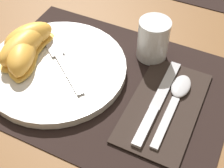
% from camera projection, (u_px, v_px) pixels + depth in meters
% --- Properties ---
extents(ground_plane, '(3.00, 3.00, 0.00)m').
position_uv_depth(ground_plane, '(105.00, 84.00, 0.60)').
color(ground_plane, brown).
extents(placemat, '(0.47, 0.34, 0.00)m').
position_uv_depth(placemat, '(105.00, 84.00, 0.59)').
color(placemat, black).
rests_on(placemat, ground_plane).
extents(plate, '(0.27, 0.27, 0.02)m').
position_uv_depth(plate, '(56.00, 68.00, 0.61)').
color(plate, white).
rests_on(plate, placemat).
extents(juice_glass, '(0.06, 0.06, 0.08)m').
position_uv_depth(juice_glass, '(153.00, 42.00, 0.62)').
color(juice_glass, silver).
rests_on(juice_glass, placemat).
extents(napkin, '(0.12, 0.22, 0.00)m').
position_uv_depth(napkin, '(164.00, 106.00, 0.55)').
color(napkin, '#2D231E').
rests_on(napkin, placemat).
extents(knife, '(0.02, 0.21, 0.01)m').
position_uv_depth(knife, '(157.00, 103.00, 0.55)').
color(knife, '#BCBCC1').
rests_on(knife, napkin).
extents(spoon, '(0.03, 0.17, 0.01)m').
position_uv_depth(spoon, '(177.00, 95.00, 0.56)').
color(spoon, '#BCBCC1').
rests_on(spoon, napkin).
extents(fork, '(0.16, 0.13, 0.00)m').
position_uv_depth(fork, '(60.00, 58.00, 0.61)').
color(fork, '#BCBCC1').
rests_on(fork, plate).
extents(citrus_wedge_0, '(0.09, 0.12, 0.05)m').
position_uv_depth(citrus_wedge_0, '(29.00, 38.00, 0.62)').
color(citrus_wedge_0, '#F7C656').
rests_on(citrus_wedge_0, plate).
extents(citrus_wedge_1, '(0.06, 0.13, 0.05)m').
position_uv_depth(citrus_wedge_1, '(23.00, 46.00, 0.61)').
color(citrus_wedge_1, '#F7C656').
rests_on(citrus_wedge_1, plate).
extents(citrus_wedge_2, '(0.08, 0.12, 0.04)m').
position_uv_depth(citrus_wedge_2, '(25.00, 57.00, 0.59)').
color(citrus_wedge_2, '#F7C656').
rests_on(citrus_wedge_2, plate).
extents(citrus_wedge_3, '(0.09, 0.11, 0.04)m').
position_uv_depth(citrus_wedge_3, '(21.00, 57.00, 0.59)').
color(citrus_wedge_3, '#F7C656').
rests_on(citrus_wedge_3, plate).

